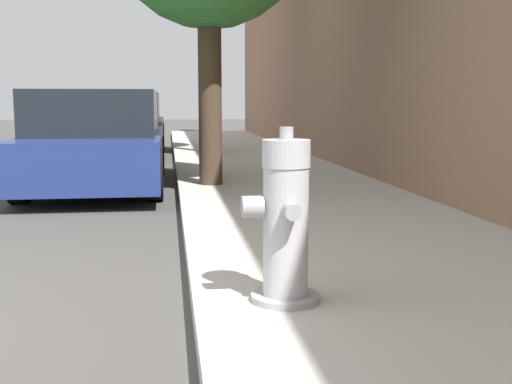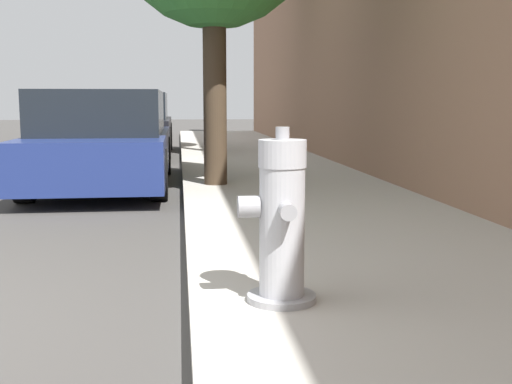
% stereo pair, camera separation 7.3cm
% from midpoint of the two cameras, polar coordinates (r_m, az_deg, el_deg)
% --- Properties ---
extents(sidewalk_slab, '(2.62, 40.00, 0.13)m').
position_cam_midpoint_polar(sidewalk_slab, '(3.43, 17.73, -10.85)').
color(sidewalk_slab, '#B7B2A8').
rests_on(sidewalk_slab, ground_plane).
extents(fire_hydrant, '(0.41, 0.41, 0.90)m').
position_cam_midpoint_polar(fire_hydrant, '(3.27, 2.88, -2.79)').
color(fire_hydrant, '#97979C').
rests_on(fire_hydrant, sidewalk_slab).
extents(parked_car_near, '(1.72, 4.34, 1.29)m').
position_cam_midpoint_polar(parked_car_near, '(8.88, -13.11, 4.41)').
color(parked_car_near, navy).
rests_on(parked_car_near, ground_plane).
extents(parked_car_mid, '(1.89, 4.05, 1.34)m').
position_cam_midpoint_polar(parked_car_mid, '(14.21, -11.23, 5.85)').
color(parked_car_mid, black).
rests_on(parked_car_mid, ground_plane).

